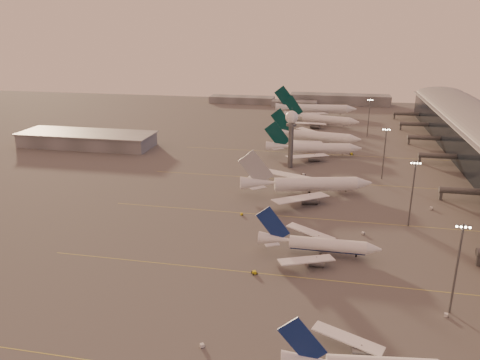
# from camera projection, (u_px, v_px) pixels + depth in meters

# --- Properties ---
(ground) EXTENTS (700.00, 700.00, 0.00)m
(ground) POSITION_uv_depth(u_px,v_px,m) (230.00, 289.00, 131.47)
(ground) COLOR #565353
(ground) RESTS_ON ground
(taxiway_markings) EXTENTS (180.00, 185.25, 0.02)m
(taxiway_markings) POSITION_uv_depth(u_px,v_px,m) (339.00, 219.00, 177.87)
(taxiway_markings) COLOR #CEC548
(taxiway_markings) RESTS_ON ground
(hangar) EXTENTS (82.00, 27.00, 8.50)m
(hangar) POSITION_uv_depth(u_px,v_px,m) (87.00, 139.00, 282.77)
(hangar) COLOR slate
(hangar) RESTS_ON ground
(radar_tower) EXTENTS (6.40, 6.40, 31.10)m
(radar_tower) POSITION_uv_depth(u_px,v_px,m) (291.00, 128.00, 235.40)
(radar_tower) COLOR #525559
(radar_tower) RESTS_ON ground
(mast_a) EXTENTS (3.60, 0.56, 25.00)m
(mast_a) POSITION_uv_depth(u_px,v_px,m) (457.00, 265.00, 116.20)
(mast_a) COLOR #525559
(mast_a) RESTS_ON ground
(mast_b) EXTENTS (3.60, 0.56, 25.00)m
(mast_b) POSITION_uv_depth(u_px,v_px,m) (412.00, 191.00, 167.88)
(mast_b) COLOR #525559
(mast_b) RESTS_ON ground
(mast_c) EXTENTS (3.60, 0.56, 25.00)m
(mast_c) POSITION_uv_depth(u_px,v_px,m) (384.00, 151.00, 219.93)
(mast_c) COLOR #525559
(mast_c) RESTS_ON ground
(mast_d) EXTENTS (3.60, 0.56, 25.00)m
(mast_d) POSITION_uv_depth(u_px,v_px,m) (369.00, 116.00, 303.95)
(mast_d) COLOR #525559
(mast_d) RESTS_ON ground
(distant_horizon) EXTENTS (165.00, 37.50, 9.00)m
(distant_horizon) POSITION_uv_depth(u_px,v_px,m) (309.00, 100.00, 431.92)
(distant_horizon) COLOR slate
(distant_horizon) RESTS_ON ground
(narrowbody_mid) EXTENTS (39.93, 31.92, 15.62)m
(narrowbody_mid) POSITION_uv_depth(u_px,v_px,m) (318.00, 246.00, 149.52)
(narrowbody_mid) COLOR white
(narrowbody_mid) RESTS_ON ground
(widebody_white) EXTENTS (57.29, 45.39, 20.48)m
(widebody_white) POSITION_uv_depth(u_px,v_px,m) (307.00, 187.00, 202.66)
(widebody_white) COLOR white
(widebody_white) RESTS_ON ground
(greentail_a) EXTENTS (54.35, 43.62, 19.80)m
(greentail_a) POSITION_uv_depth(u_px,v_px,m) (314.00, 150.00, 261.76)
(greentail_a) COLOR white
(greentail_a) RESTS_ON ground
(greentail_b) EXTENTS (56.64, 45.34, 20.75)m
(greentail_b) POSITION_uv_depth(u_px,v_px,m) (315.00, 138.00, 288.65)
(greentail_b) COLOR white
(greentail_b) RESTS_ON ground
(greentail_c) EXTENTS (55.85, 44.50, 20.78)m
(greentail_c) POSITION_uv_depth(u_px,v_px,m) (321.00, 121.00, 339.76)
(greentail_c) COLOR white
(greentail_c) RESTS_ON ground
(greentail_d) EXTENTS (65.94, 52.97, 23.99)m
(greentail_d) POSITION_uv_depth(u_px,v_px,m) (316.00, 111.00, 376.74)
(greentail_d) COLOR white
(greentail_d) RESTS_ON ground
(gsv_truck_a) EXTENTS (4.74, 4.34, 1.92)m
(gsv_truck_a) POSITION_uv_depth(u_px,v_px,m) (204.00, 343.00, 107.43)
(gsv_truck_a) COLOR silver
(gsv_truck_a) RESTS_ON ground
(gsv_catering_a) EXTENTS (4.77, 3.04, 3.62)m
(gsv_catering_a) POSITION_uv_depth(u_px,v_px,m) (448.00, 311.00, 118.22)
(gsv_catering_a) COLOR silver
(gsv_catering_a) RESTS_ON ground
(gsv_tug_mid) EXTENTS (3.50, 3.90, 0.96)m
(gsv_tug_mid) POSITION_uv_depth(u_px,v_px,m) (254.00, 273.00, 138.89)
(gsv_tug_mid) COLOR yellow
(gsv_tug_mid) RESTS_ON ground
(gsv_truck_b) EXTENTS (5.13, 3.59, 1.96)m
(gsv_truck_b) POSITION_uv_depth(u_px,v_px,m) (364.00, 232.00, 164.58)
(gsv_truck_b) COLOR silver
(gsv_truck_b) RESTS_ON ground
(gsv_truck_c) EXTENTS (4.93, 3.46, 1.88)m
(gsv_truck_c) POSITION_uv_depth(u_px,v_px,m) (242.00, 213.00, 181.51)
(gsv_truck_c) COLOR yellow
(gsv_truck_c) RESTS_ON ground
(gsv_catering_b) EXTENTS (5.54, 4.04, 4.16)m
(gsv_catering_b) POSITION_uv_depth(u_px,v_px,m) (432.00, 205.00, 186.59)
(gsv_catering_b) COLOR silver
(gsv_catering_b) RESTS_ON ground
(gsv_tug_far) EXTENTS (4.39, 4.05, 1.08)m
(gsv_tug_far) POSITION_uv_depth(u_px,v_px,m) (303.00, 175.00, 228.64)
(gsv_tug_far) COLOR silver
(gsv_tug_far) RESTS_ON ground
(gsv_truck_d) EXTENTS (3.74, 6.05, 2.30)m
(gsv_truck_d) POSITION_uv_depth(u_px,v_px,m) (246.00, 155.00, 259.98)
(gsv_truck_d) COLOR silver
(gsv_truck_d) RESTS_ON ground
(gsv_tug_hangar) EXTENTS (4.21, 3.30, 1.06)m
(gsv_tug_hangar) POSITION_uv_depth(u_px,v_px,m) (352.00, 154.00, 265.33)
(gsv_tug_hangar) COLOR yellow
(gsv_tug_hangar) RESTS_ON ground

